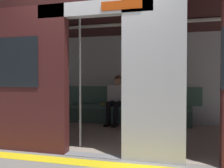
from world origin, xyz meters
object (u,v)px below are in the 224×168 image
(person_seated, at_px, (117,96))
(grab_pole_door, at_px, (80,80))
(handbag, at_px, (133,102))
(train_car, at_px, (113,56))
(bench_seat, at_px, (127,110))
(book, at_px, (104,104))

(person_seated, bearing_deg, grab_pole_door, 86.44)
(grab_pole_door, bearing_deg, handbag, -103.15)
(train_car, distance_m, handbag, 1.61)
(person_seated, xyz_separation_m, handbag, (-0.38, -0.13, -0.14))
(train_car, height_order, bench_seat, train_car)
(train_car, xyz_separation_m, book, (0.56, -1.23, -1.08))
(bench_seat, distance_m, handbag, 0.25)
(person_seated, distance_m, grab_pole_door, 2.08)
(bench_seat, xyz_separation_m, grab_pole_door, (0.36, 2.08, 0.75))
(person_seated, bearing_deg, train_car, 99.72)
(handbag, bearing_deg, person_seated, 18.44)
(train_car, bearing_deg, grab_pole_door, 71.10)
(train_car, bearing_deg, book, -65.69)
(bench_seat, bearing_deg, person_seated, 12.34)
(bench_seat, distance_m, person_seated, 0.41)
(bench_seat, distance_m, book, 0.62)
(bench_seat, xyz_separation_m, book, (0.60, -0.07, 0.12))
(book, bearing_deg, person_seated, 154.95)
(person_seated, relative_size, grab_pole_door, 0.54)
(train_car, xyz_separation_m, person_seated, (0.19, -1.11, -0.87))
(bench_seat, relative_size, grab_pole_door, 1.38)
(person_seated, bearing_deg, book, -18.38)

